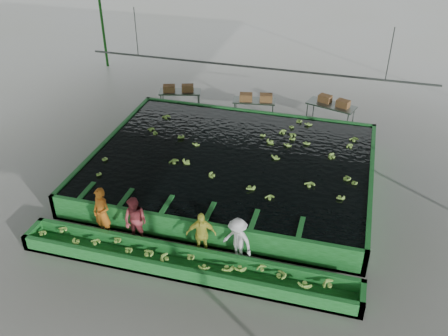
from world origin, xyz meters
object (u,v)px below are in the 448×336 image
(packing_table_right, at_px, (330,114))
(box_stack_left, at_px, (178,91))
(box_stack_right, at_px, (334,104))
(flotation_tank, at_px, (231,167))
(worker_b, at_px, (135,221))
(box_stack_mid, at_px, (256,101))
(worker_a, at_px, (102,213))
(sorting_trough, at_px, (185,264))
(worker_c, at_px, (201,234))
(worker_d, at_px, (238,241))
(packing_table_left, at_px, (180,100))
(packing_table_mid, at_px, (254,109))

(packing_table_right, distance_m, box_stack_left, 6.97)
(box_stack_left, xyz_separation_m, box_stack_right, (7.05, 0.33, 0.08))
(flotation_tank, relative_size, packing_table_right, 4.80)
(worker_b, distance_m, box_stack_mid, 9.48)
(packing_table_right, relative_size, box_stack_left, 1.50)
(worker_a, relative_size, worker_b, 1.09)
(sorting_trough, bearing_deg, worker_c, 74.03)
(sorting_trough, bearing_deg, box_stack_left, 110.95)
(worker_b, bearing_deg, box_stack_left, 112.84)
(packing_table_right, bearing_deg, flotation_tank, -119.96)
(worker_d, distance_m, packing_table_left, 10.71)
(worker_b, xyz_separation_m, box_stack_mid, (1.63, 9.34, 0.06))
(worker_c, distance_m, packing_table_left, 10.22)
(worker_c, distance_m, box_stack_right, 10.12)
(flotation_tank, bearing_deg, sorting_trough, -90.00)
(packing_table_right, bearing_deg, box_stack_mid, -175.06)
(worker_d, bearing_deg, flotation_tank, 130.78)
(flotation_tank, relative_size, sorting_trough, 1.00)
(flotation_tank, height_order, worker_a, worker_a)
(packing_table_right, xyz_separation_m, box_stack_mid, (-3.28, -0.28, 0.38))
(worker_b, height_order, box_stack_mid, worker_b)
(sorting_trough, xyz_separation_m, box_stack_left, (-3.89, 10.15, 0.62))
(worker_d, relative_size, packing_table_right, 0.73)
(flotation_tank, distance_m, box_stack_right, 6.26)
(worker_b, xyz_separation_m, packing_table_left, (-1.97, 9.38, -0.37))
(sorting_trough, distance_m, packing_table_right, 10.87)
(box_stack_right, bearing_deg, worker_b, -117.37)
(worker_a, bearing_deg, box_stack_left, 113.05)
(worker_b, distance_m, worker_c, 2.08)
(worker_d, height_order, packing_table_left, worker_d)
(worker_b, distance_m, packing_table_mid, 9.50)
(sorting_trough, height_order, worker_d, worker_d)
(worker_d, relative_size, box_stack_left, 1.09)
(packing_table_left, bearing_deg, worker_d, -61.22)
(worker_b, xyz_separation_m, box_stack_right, (5.01, 9.68, 0.15))
(packing_table_left, distance_m, box_stack_left, 0.44)
(worker_c, xyz_separation_m, packing_table_left, (-4.05, 9.38, -0.32))
(box_stack_mid, bearing_deg, packing_table_mid, 162.83)
(sorting_trough, height_order, worker_a, worker_a)
(worker_a, relative_size, box_stack_left, 1.25)
(sorting_trough, xyz_separation_m, worker_b, (-1.85, 0.80, 0.55))
(packing_table_mid, height_order, box_stack_mid, box_stack_mid)
(sorting_trough, distance_m, worker_b, 2.09)
(worker_c, relative_size, worker_d, 0.99)
(packing_table_left, bearing_deg, sorting_trough, -69.41)
(worker_a, distance_m, packing_table_left, 9.43)
(worker_a, relative_size, packing_table_mid, 0.92)
(worker_c, relative_size, box_stack_right, 1.08)
(box_stack_mid, bearing_deg, box_stack_right, 5.78)
(sorting_trough, bearing_deg, packing_table_mid, 91.68)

